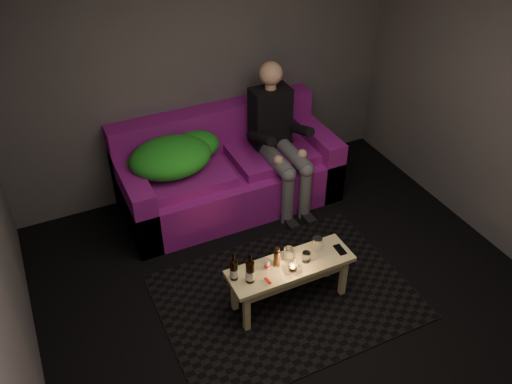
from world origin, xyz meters
TOP-DOWN VIEW (x-y plane):
  - floor at (0.00, 0.00)m, footprint 4.50×4.50m
  - room at (0.00, 0.47)m, footprint 4.50×4.50m
  - rug at (-0.06, 0.36)m, footprint 2.05×1.49m
  - sofa at (0.03, 1.82)m, footprint 2.12×0.96m
  - green_blanket at (-0.49, 1.81)m, footprint 0.93×0.64m
  - person at (0.51, 1.65)m, footprint 0.38×0.88m
  - coffee_table at (-0.06, 0.31)m, footprint 1.02×0.33m
  - beer_bottle_a at (-0.52, 0.36)m, footprint 0.06×0.06m
  - beer_bottle_b at (-0.42, 0.29)m, footprint 0.07×0.07m
  - salt_shaker at (-0.25, 0.35)m, footprint 0.04×0.04m
  - pepper_mill at (-0.16, 0.35)m, footprint 0.06×0.06m
  - tumbler_back at (-0.04, 0.37)m, footprint 0.10×0.10m
  - tealight at (-0.07, 0.25)m, footprint 0.07×0.07m
  - tumbler_front at (0.07, 0.29)m, footprint 0.09×0.09m
  - steel_cup at (0.22, 0.38)m, footprint 0.10×0.10m
  - smartphone at (0.38, 0.29)m, footprint 0.07×0.13m
  - red_lighter at (-0.30, 0.22)m, footprint 0.03×0.07m

SIDE VIEW (x-z plane):
  - floor at x=0.00m, z-range 0.00..0.00m
  - rug at x=-0.06m, z-range 0.00..0.01m
  - sofa at x=0.03m, z-range -0.13..0.79m
  - coffee_table at x=-0.06m, z-range 0.13..0.55m
  - smartphone at x=0.38m, z-range 0.42..0.43m
  - red_lighter at x=-0.30m, z-range 0.42..0.43m
  - tealight at x=-0.07m, z-range 0.42..0.47m
  - salt_shaker at x=-0.25m, z-range 0.42..0.50m
  - tumbler_front at x=0.07m, z-range 0.42..0.50m
  - tumbler_back at x=-0.04m, z-range 0.42..0.52m
  - steel_cup at x=0.22m, z-range 0.42..0.53m
  - pepper_mill at x=-0.16m, z-range 0.42..0.56m
  - beer_bottle_a at x=-0.52m, z-range 0.38..0.64m
  - beer_bottle_b at x=-0.42m, z-range 0.38..0.66m
  - green_blanket at x=-0.49m, z-range 0.53..0.85m
  - person at x=0.51m, z-range 0.03..1.44m
  - room at x=0.00m, z-range -0.61..3.89m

